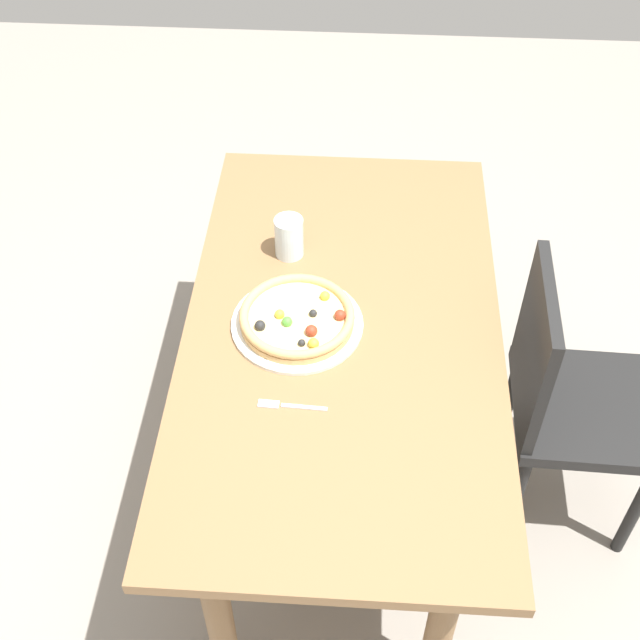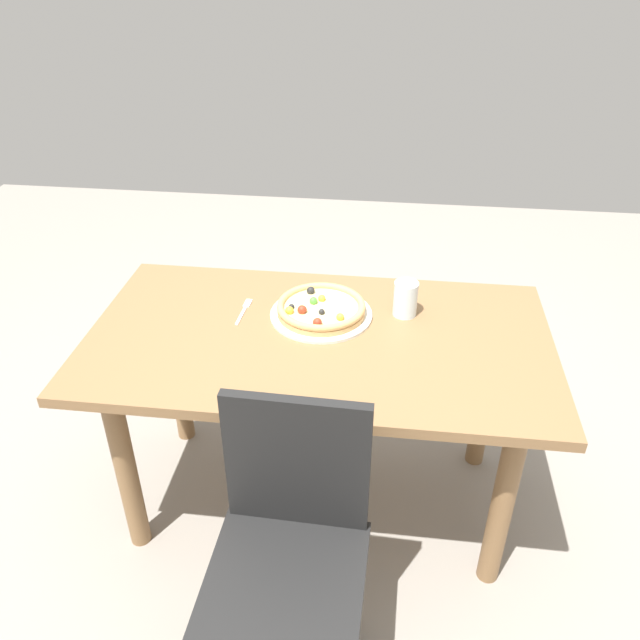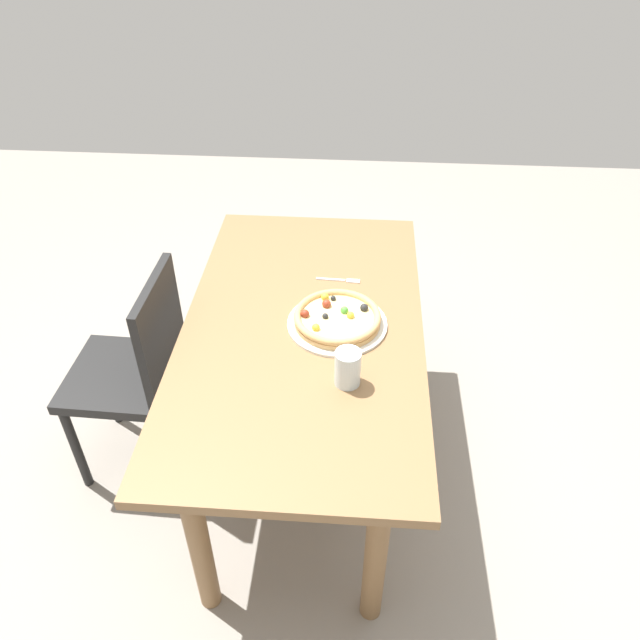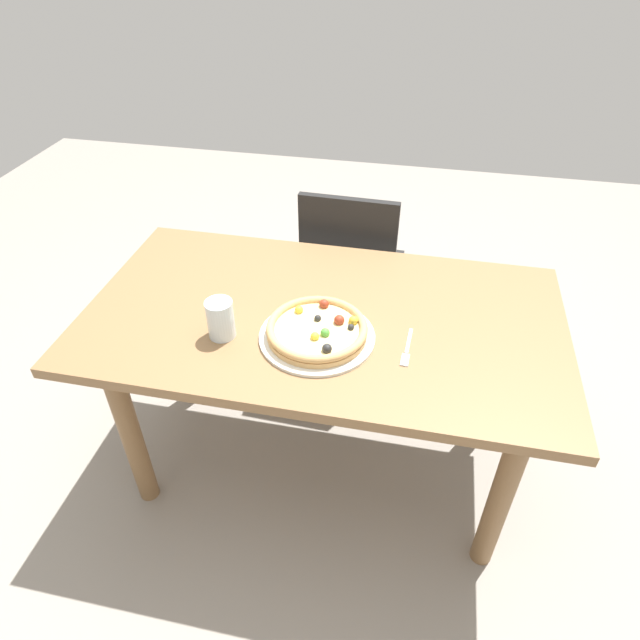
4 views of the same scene
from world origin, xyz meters
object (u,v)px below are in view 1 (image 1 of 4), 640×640
object	(u,v)px
chair_near	(566,397)
pizza	(297,317)
dining_table	(342,354)
drinking_glass	(289,237)
fork	(286,406)
plate	(297,324)

from	to	relation	value
chair_near	pizza	bearing A→B (deg)	-87.56
dining_table	drinking_glass	size ratio (longest dim) A/B	12.35
pizza	fork	size ratio (longest dim) A/B	1.79
dining_table	drinking_glass	xyz separation A→B (m)	(0.27, 0.16, 0.17)
dining_table	pizza	xyz separation A→B (m)	(-0.01, 0.12, 0.14)
dining_table	plate	bearing A→B (deg)	93.11
dining_table	pizza	distance (m)	0.18
chair_near	fork	size ratio (longest dim) A/B	5.36
plate	pizza	distance (m)	0.03
pizza	drinking_glass	distance (m)	0.28
fork	pizza	bearing A→B (deg)	-88.25
pizza	fork	xyz separation A→B (m)	(-0.26, 0.01, -0.03)
plate	pizza	world-z (taller)	pizza
dining_table	chair_near	xyz separation A→B (m)	(0.00, -0.62, -0.14)
chair_near	plate	distance (m)	0.78
pizza	drinking_glass	bearing A→B (deg)	9.24
plate	drinking_glass	distance (m)	0.28
dining_table	fork	size ratio (longest dim) A/B	8.93
plate	fork	xyz separation A→B (m)	(-0.26, 0.00, -0.00)
chair_near	plate	size ratio (longest dim) A/B	2.60
chair_near	plate	world-z (taller)	chair_near
chair_near	fork	world-z (taller)	chair_near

